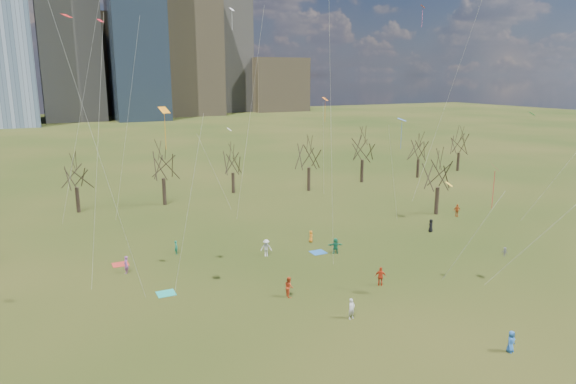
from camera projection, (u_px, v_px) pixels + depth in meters
name	position (u px, v px, depth m)	size (l,w,h in m)	color
ground	(348.00, 297.00, 45.03)	(500.00, 500.00, 0.00)	black
downtown_skyline	(81.00, 27.00, 220.01)	(212.50, 78.00, 118.00)	slate
bare_tree_row	(213.00, 164.00, 76.27)	(113.04, 29.80, 9.50)	black
blanket_teal	(166.00, 293.00, 45.72)	(1.60, 1.50, 0.03)	teal
blanket_navy	(318.00, 252.00, 56.33)	(1.60, 1.50, 0.03)	#235BA5
blanket_crimson	(120.00, 264.00, 52.75)	(1.60, 1.50, 0.03)	#B32D23
person_0	(511.00, 342.00, 35.92)	(0.77, 0.50, 1.58)	blue
person_1	(352.00, 309.00, 40.82)	(0.63, 0.41, 1.71)	silver
person_2	(289.00, 287.00, 44.92)	(0.89, 0.69, 1.83)	#C23F1B
person_3	(505.00, 252.00, 55.09)	(0.64, 0.37, 0.99)	#5A595E
person_4	(381.00, 276.00, 47.25)	(1.06, 0.44, 1.80)	red
person_5	(335.00, 246.00, 55.84)	(1.62, 0.52, 1.75)	#1A7956
person_6	(431.00, 226.00, 63.53)	(0.80, 0.52, 1.64)	black
person_7	(126.00, 265.00, 50.27)	(0.64, 0.42, 1.76)	#994F9F
person_9	(266.00, 248.00, 54.99)	(1.21, 0.69, 1.87)	silver
person_10	(457.00, 210.00, 70.49)	(1.03, 0.43, 1.75)	#B44A19
person_12	(311.00, 236.00, 59.69)	(0.68, 0.44, 1.40)	orange
person_13	(176.00, 247.00, 55.71)	(0.55, 0.36, 1.51)	#1A765B
kites_airborne	(297.00, 134.00, 53.97)	(54.86, 43.17, 28.43)	orange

